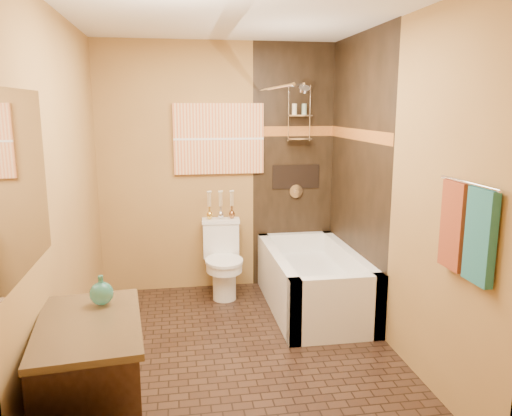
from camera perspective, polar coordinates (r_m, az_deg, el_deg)
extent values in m
plane|color=black|center=(4.02, -1.98, -16.12)|extent=(3.00, 3.00, 0.00)
cube|color=#A47C3F|center=(3.67, -21.07, 1.10)|extent=(0.02, 3.00, 2.50)
cube|color=#A47C3F|center=(3.95, 15.44, 2.14)|extent=(0.02, 3.00, 2.50)
cube|color=#A47C3F|center=(5.09, -4.26, 4.53)|extent=(2.40, 0.02, 2.50)
cube|color=#A47C3F|center=(2.17, 2.92, -4.87)|extent=(2.40, 0.02, 2.50)
plane|color=silver|center=(3.62, -2.27, 21.62)|extent=(3.00, 3.00, 0.00)
cube|color=black|center=(5.21, 4.31, 4.68)|extent=(0.85, 0.01, 2.50)
cube|color=black|center=(4.63, 11.45, 3.64)|extent=(0.01, 1.50, 2.50)
cube|color=#974D1B|center=(5.17, 4.39, 8.75)|extent=(0.85, 0.01, 0.10)
cube|color=#974D1B|center=(4.59, 11.52, 8.22)|extent=(0.01, 1.50, 0.10)
cube|color=black|center=(5.22, 4.57, 3.59)|extent=(0.50, 0.01, 0.25)
cylinder|color=silver|center=(5.05, 5.11, 13.90)|extent=(0.02, 0.26, 0.02)
cylinder|color=silver|center=(4.90, 5.55, 13.38)|extent=(0.11, 0.11, 0.09)
cylinder|color=silver|center=(5.23, 4.59, 1.93)|extent=(0.14, 0.02, 0.14)
cylinder|color=silver|center=(4.37, 1.88, 13.54)|extent=(0.03, 1.55, 0.03)
cylinder|color=silver|center=(2.98, 23.16, 2.62)|extent=(0.02, 0.55, 0.02)
cube|color=#1C605E|center=(2.93, 24.26, -2.99)|extent=(0.05, 0.22, 0.52)
cube|color=maroon|center=(3.14, 21.67, -1.86)|extent=(0.05, 0.22, 0.52)
cube|color=orange|center=(5.04, -4.26, 7.89)|extent=(0.90, 0.04, 0.70)
cube|color=white|center=(2.67, -25.42, 2.58)|extent=(0.01, 1.00, 0.90)
cube|color=white|center=(4.11, 9.24, -11.37)|extent=(0.80, 0.10, 0.55)
cube|color=white|center=(5.38, 4.51, -5.73)|extent=(0.80, 0.10, 0.55)
cube|color=white|center=(4.66, 2.35, -8.46)|extent=(0.10, 1.50, 0.55)
cube|color=white|center=(4.84, 10.57, -7.87)|extent=(0.10, 1.50, 0.55)
cube|color=white|center=(4.77, 6.51, -9.31)|extent=(0.64, 1.34, 0.35)
cube|color=white|center=(5.12, -4.01, -3.63)|extent=(0.37, 0.19, 0.36)
cube|color=white|center=(5.07, -4.04, -1.46)|extent=(0.39, 0.21, 0.04)
cylinder|color=white|center=(4.96, -3.64, -8.39)|extent=(0.23, 0.23, 0.36)
cylinder|color=white|center=(4.90, -3.66, -6.62)|extent=(0.35, 0.35, 0.09)
cylinder|color=white|center=(4.89, -3.67, -6.04)|extent=(0.37, 0.37, 0.03)
cube|color=black|center=(2.98, -18.30, -19.29)|extent=(0.58, 0.87, 0.73)
cube|color=black|center=(2.81, -18.59, -12.57)|extent=(0.62, 0.91, 0.04)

